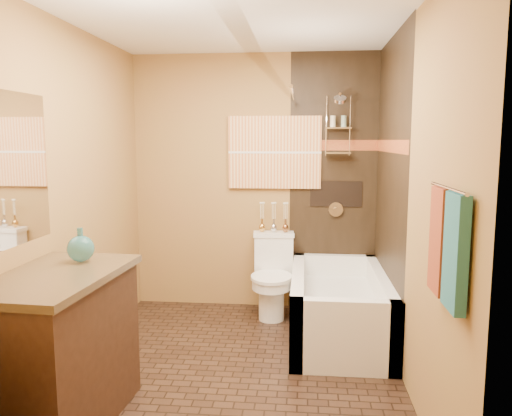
# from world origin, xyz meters

# --- Properties ---
(floor) EXTENTS (3.00, 3.00, 0.00)m
(floor) POSITION_xyz_m (0.00, 0.00, 0.00)
(floor) COLOR black
(floor) RESTS_ON ground
(wall_left) EXTENTS (0.02, 3.00, 2.50)m
(wall_left) POSITION_xyz_m (-1.20, 0.00, 1.25)
(wall_left) COLOR #926238
(wall_left) RESTS_ON floor
(wall_right) EXTENTS (0.02, 3.00, 2.50)m
(wall_right) POSITION_xyz_m (1.20, 0.00, 1.25)
(wall_right) COLOR #926238
(wall_right) RESTS_ON floor
(wall_back) EXTENTS (2.40, 0.02, 2.50)m
(wall_back) POSITION_xyz_m (0.00, 1.50, 1.25)
(wall_back) COLOR #926238
(wall_back) RESTS_ON floor
(wall_front) EXTENTS (2.40, 0.02, 2.50)m
(wall_front) POSITION_xyz_m (0.00, -1.50, 1.25)
(wall_front) COLOR #926238
(wall_front) RESTS_ON floor
(ceiling) EXTENTS (3.00, 3.00, 0.00)m
(ceiling) POSITION_xyz_m (0.00, 0.00, 2.50)
(ceiling) COLOR silver
(ceiling) RESTS_ON wall_back
(alcove_tile_back) EXTENTS (0.85, 0.01, 2.50)m
(alcove_tile_back) POSITION_xyz_m (0.78, 1.49, 1.25)
(alcove_tile_back) COLOR black
(alcove_tile_back) RESTS_ON wall_back
(alcove_tile_right) EXTENTS (0.01, 1.50, 2.50)m
(alcove_tile_right) POSITION_xyz_m (1.19, 0.75, 1.25)
(alcove_tile_right) COLOR black
(alcove_tile_right) RESTS_ON wall_right
(mosaic_band_back) EXTENTS (0.85, 0.01, 0.10)m
(mosaic_band_back) POSITION_xyz_m (0.78, 1.48, 1.62)
(mosaic_band_back) COLOR maroon
(mosaic_band_back) RESTS_ON alcove_tile_back
(mosaic_band_right) EXTENTS (0.01, 1.50, 0.10)m
(mosaic_band_right) POSITION_xyz_m (1.18, 0.75, 1.62)
(mosaic_band_right) COLOR maroon
(mosaic_band_right) RESTS_ON alcove_tile_right
(alcove_niche) EXTENTS (0.50, 0.01, 0.25)m
(alcove_niche) POSITION_xyz_m (0.80, 1.48, 1.15)
(alcove_niche) COLOR black
(alcove_niche) RESTS_ON alcove_tile_back
(shower_fixtures) EXTENTS (0.24, 0.33, 1.16)m
(shower_fixtures) POSITION_xyz_m (0.80, 1.38, 1.67)
(shower_fixtures) COLOR silver
(shower_fixtures) RESTS_ON floor
(curtain_rod) EXTENTS (0.03, 1.55, 0.03)m
(curtain_rod) POSITION_xyz_m (0.40, 0.75, 2.02)
(curtain_rod) COLOR silver
(curtain_rod) RESTS_ON wall_back
(towel_bar) EXTENTS (0.02, 0.55, 0.02)m
(towel_bar) POSITION_xyz_m (1.15, -1.05, 1.45)
(towel_bar) COLOR silver
(towel_bar) RESTS_ON wall_right
(towel_teal) EXTENTS (0.05, 0.22, 0.52)m
(towel_teal) POSITION_xyz_m (1.16, -1.18, 1.18)
(towel_teal) COLOR #226072
(towel_teal) RESTS_ON towel_bar
(towel_rust) EXTENTS (0.05, 0.22, 0.52)m
(towel_rust) POSITION_xyz_m (1.16, -0.92, 1.18)
(towel_rust) COLOR maroon
(towel_rust) RESTS_ON towel_bar
(sunset_painting) EXTENTS (0.90, 0.04, 0.70)m
(sunset_painting) POSITION_xyz_m (0.20, 1.48, 1.55)
(sunset_painting) COLOR orange
(sunset_painting) RESTS_ON wall_back
(vanity_mirror) EXTENTS (0.01, 1.00, 0.90)m
(vanity_mirror) POSITION_xyz_m (-1.19, -0.77, 1.50)
(vanity_mirror) COLOR white
(vanity_mirror) RESTS_ON wall_left
(bathtub) EXTENTS (0.80, 1.50, 0.55)m
(bathtub) POSITION_xyz_m (0.80, 0.75, 0.22)
(bathtub) COLOR white
(bathtub) RESTS_ON floor
(toilet) EXTENTS (0.41, 0.60, 0.78)m
(toilet) POSITION_xyz_m (0.20, 1.22, 0.39)
(toilet) COLOR white
(toilet) RESTS_ON floor
(vanity) EXTENTS (0.70, 1.08, 0.92)m
(vanity) POSITION_xyz_m (-0.92, -0.77, 0.46)
(vanity) COLOR black
(vanity) RESTS_ON floor
(teal_bottle) EXTENTS (0.17, 0.17, 0.26)m
(teal_bottle) POSITION_xyz_m (-0.87, -0.50, 1.03)
(teal_bottle) COLOR #277075
(teal_bottle) RESTS_ON vanity
(bud_vases) EXTENTS (0.29, 0.06, 0.29)m
(bud_vases) POSITION_xyz_m (0.20, 1.39, 0.93)
(bud_vases) COLOR gold
(bud_vases) RESTS_ON toilet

